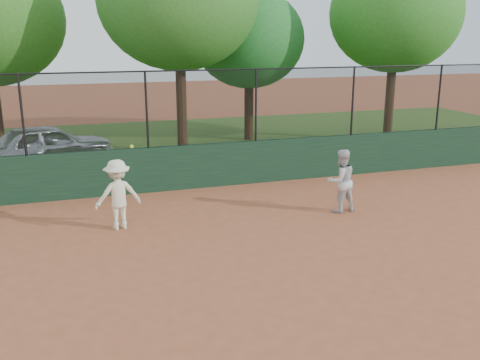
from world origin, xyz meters
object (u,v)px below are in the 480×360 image
object	(u,v)px
player_second	(341,181)
tree_3	(249,39)
tree_2	(179,0)
player_main	(118,195)
parked_car	(48,145)
tree_4	(396,14)

from	to	relation	value
player_second	tree_3	world-z (taller)	tree_3
player_second	tree_2	bearing A→B (deg)	-80.70
tree_2	tree_3	xyz separation A→B (m)	(3.03, 1.55, -1.29)
player_second	player_main	distance (m)	5.13
tree_2	tree_3	size ratio (longest dim) A/B	1.31
parked_car	tree_4	xyz separation A→B (m)	(12.74, 0.40, 4.15)
tree_2	tree_4	world-z (taller)	tree_2
parked_car	tree_3	xyz separation A→B (m)	(7.53, 2.24, 3.21)
player_second	player_main	size ratio (longest dim) A/B	0.79
player_second	tree_2	world-z (taller)	tree_2
tree_3	tree_4	distance (m)	5.60
tree_2	parked_car	bearing A→B (deg)	-171.26
player_second	tree_4	xyz separation A→B (m)	(6.09, 7.38, 4.08)
player_main	tree_2	bearing A→B (deg)	67.74
parked_car	tree_2	distance (m)	6.40
player_main	parked_car	bearing A→B (deg)	103.33
parked_car	player_main	distance (m)	6.71
parked_car	player_main	size ratio (longest dim) A/B	2.09
parked_car	tree_2	size ratio (longest dim) A/B	0.53
parked_car	tree_3	distance (m)	8.49
player_second	player_main	bearing A→B (deg)	-11.47
tree_4	player_second	bearing A→B (deg)	-129.50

